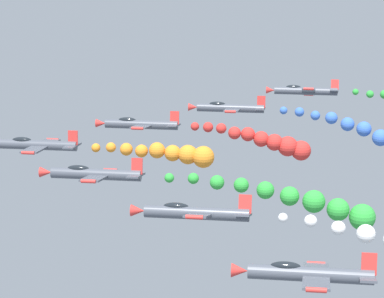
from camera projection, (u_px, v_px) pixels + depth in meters
name	position (u px, v px, depth m)	size (l,w,h in m)	color
airplane_lead	(36.00, 145.00, 100.76)	(9.55, 10.35, 2.47)	#474C56
smoke_trail_lead	(175.00, 154.00, 98.58)	(2.44, 13.77, 2.59)	orange
airplane_left_inner	(94.00, 174.00, 88.75)	(9.49, 10.35, 2.80)	#474C56
smoke_trail_left_inner	(312.00, 203.00, 86.80)	(2.58, 20.48, 5.18)	green
airplane_right_inner	(140.00, 124.00, 110.42)	(9.50, 10.35, 2.76)	#474C56
smoke_trail_right_inner	(272.00, 142.00, 109.27)	(2.76, 14.66, 4.60)	red
airplane_left_outer	(195.00, 213.00, 76.64)	(9.28, 10.35, 3.31)	#474C56
airplane_right_outer	(229.00, 108.00, 120.84)	(9.52, 10.35, 2.67)	#474C56
smoke_trail_right_outer	(364.00, 132.00, 116.80)	(5.42, 16.42, 5.14)	blue
airplane_trailing	(308.00, 274.00, 64.58)	(9.46, 10.35, 2.92)	#474C56
airplane_high_slot	(305.00, 91.00, 129.51)	(9.29, 10.35, 3.30)	#474C56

